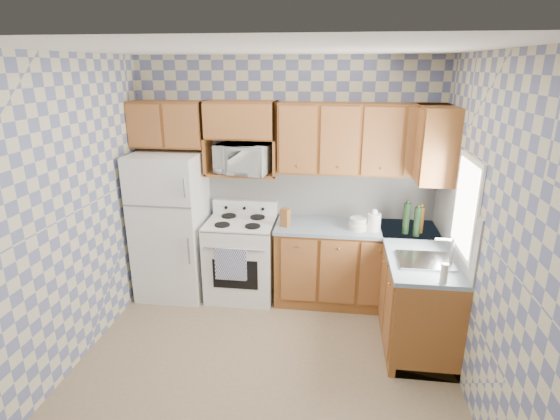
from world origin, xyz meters
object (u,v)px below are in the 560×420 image
object	(u,v)px
microwave	(244,159)
stove_body	(241,259)
refrigerator	(171,226)
electric_kettle	(374,222)

from	to	relation	value
microwave	stove_body	bearing A→B (deg)	-93.35
refrigerator	electric_kettle	xyz separation A→B (m)	(2.27, -0.06, 0.17)
refrigerator	stove_body	bearing A→B (deg)	1.78
microwave	electric_kettle	world-z (taller)	microwave
microwave	electric_kettle	distance (m)	1.57
refrigerator	microwave	world-z (taller)	microwave
stove_body	microwave	xyz separation A→B (m)	(0.03, 0.13, 1.16)
microwave	refrigerator	bearing A→B (deg)	-159.14
electric_kettle	stove_body	bearing A→B (deg)	176.70
refrigerator	electric_kettle	bearing A→B (deg)	-1.50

